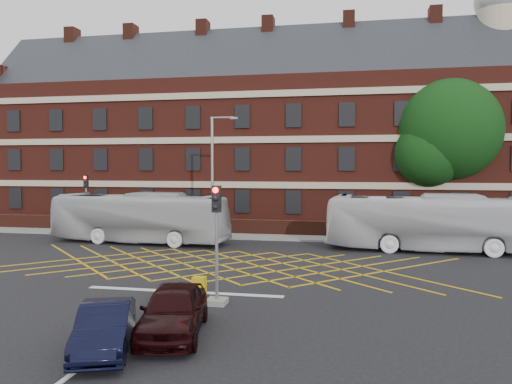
% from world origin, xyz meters
% --- Properties ---
extents(ground, '(120.00, 120.00, 0.00)m').
position_xyz_m(ground, '(0.00, 0.00, 0.00)').
color(ground, black).
rests_on(ground, ground).
extents(victorian_building, '(51.00, 12.17, 20.40)m').
position_xyz_m(victorian_building, '(0.25, 22.00, 7.84)').
color(victorian_building, '#551E16').
rests_on(victorian_building, ground).
extents(boundary_wall, '(56.00, 0.50, 1.10)m').
position_xyz_m(boundary_wall, '(0.00, 13.00, 0.55)').
color(boundary_wall, '#461C12').
rests_on(boundary_wall, ground).
extents(far_pavement, '(60.00, 3.00, 0.12)m').
position_xyz_m(far_pavement, '(0.00, 12.00, 0.06)').
color(far_pavement, slate).
rests_on(far_pavement, ground).
extents(box_junction_hatching, '(8.22, 8.22, 0.02)m').
position_xyz_m(box_junction_hatching, '(0.00, 2.00, 0.01)').
color(box_junction_hatching, '#CC990C').
rests_on(box_junction_hatching, ground).
extents(stop_line, '(8.00, 0.30, 0.02)m').
position_xyz_m(stop_line, '(0.00, -3.50, 0.01)').
color(stop_line, silver).
rests_on(stop_line, ground).
extents(centre_line, '(0.15, 14.00, 0.02)m').
position_xyz_m(centre_line, '(0.00, -10.00, 0.01)').
color(centre_line, silver).
rests_on(centre_line, ground).
extents(bus_left, '(11.91, 3.85, 3.26)m').
position_xyz_m(bus_left, '(-7.02, 7.96, 1.63)').
color(bus_left, '#BCBCC0').
rests_on(bus_left, ground).
extents(bus_right, '(12.14, 3.44, 3.34)m').
position_xyz_m(bus_right, '(10.96, 8.22, 1.67)').
color(bus_right, silver).
rests_on(bus_right, ground).
extents(car_navy, '(2.57, 4.04, 1.26)m').
position_xyz_m(car_navy, '(0.03, -9.86, 0.63)').
color(car_navy, black).
rests_on(car_navy, ground).
extents(car_maroon, '(2.52, 4.57, 1.47)m').
position_xyz_m(car_maroon, '(1.39, -8.30, 0.74)').
color(car_maroon, black).
rests_on(car_maroon, ground).
extents(deciduous_tree, '(7.79, 7.62, 11.43)m').
position_xyz_m(deciduous_tree, '(13.33, 17.00, 7.08)').
color(deciduous_tree, black).
rests_on(deciduous_tree, ground).
extents(traffic_light_near, '(0.70, 0.70, 4.27)m').
position_xyz_m(traffic_light_near, '(1.77, -4.95, 1.76)').
color(traffic_light_near, slate).
rests_on(traffic_light_near, ground).
extents(traffic_light_far, '(0.70, 0.70, 4.27)m').
position_xyz_m(traffic_light_far, '(-13.01, 11.87, 1.76)').
color(traffic_light_far, slate).
rests_on(traffic_light_far, ground).
extents(street_lamp, '(2.25, 1.00, 8.21)m').
position_xyz_m(street_lamp, '(-2.62, 9.93, 2.77)').
color(street_lamp, slate).
rests_on(street_lamp, ground).
extents(direction_signs, '(1.10, 0.16, 2.20)m').
position_xyz_m(direction_signs, '(-13.20, 11.83, 1.38)').
color(direction_signs, gray).
rests_on(direction_signs, ground).
extents(utility_cabinet, '(0.49, 0.36, 0.79)m').
position_xyz_m(utility_cabinet, '(0.88, -4.21, 0.40)').
color(utility_cabinet, '#C89B0B').
rests_on(utility_cabinet, ground).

